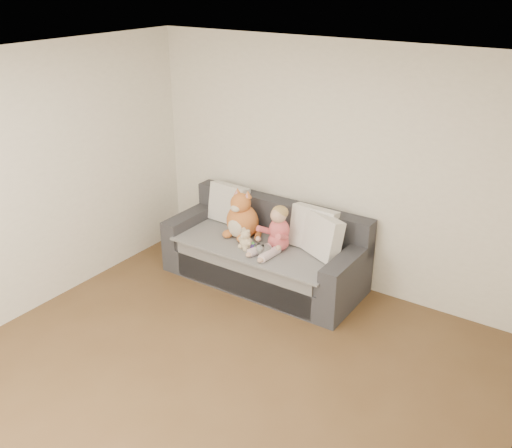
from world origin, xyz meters
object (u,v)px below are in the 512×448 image
Objects in this scene: teddy_bear at (246,241)px; sippy_cup at (253,246)px; plush_cat at (242,219)px; toddler at (276,232)px; sofa at (266,254)px.

sippy_cup is at bearing 24.91° from teddy_bear.
sippy_cup is (0.30, -0.23, -0.16)m from plush_cat.
toddler is 5.04× the size of sippy_cup.
teddy_bear is at bearing -171.66° from sippy_cup.
toddler reaches higher than sofa.
plush_cat is 2.38× the size of teddy_bear.
plush_cat reaches higher than sippy_cup.
sofa is 21.63× the size of sippy_cup.
sippy_cup is at bearing -35.94° from plush_cat.
teddy_bear is 2.36× the size of sippy_cup.
toddler reaches higher than sippy_cup.
toddler is 0.90× the size of plush_cat.
teddy_bear is at bearing -46.68° from plush_cat.
plush_cat is 0.34m from teddy_bear.
toddler reaches higher than teddy_bear.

